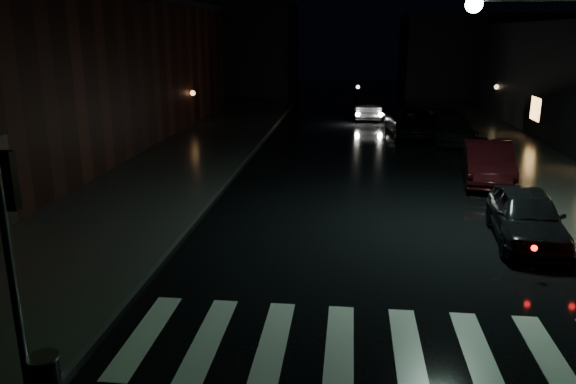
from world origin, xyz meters
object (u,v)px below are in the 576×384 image
(parked_car_b, at_px, (488,162))
(parked_car_d, at_px, (412,122))
(parked_car_a, at_px, (526,216))
(parked_car_c, at_px, (451,127))
(oncoming_car, at_px, (367,107))

(parked_car_b, xyz_separation_m, parked_car_d, (-1.80, 9.99, -0.05))
(parked_car_a, xyz_separation_m, parked_car_b, (0.40, 6.31, 0.06))
(parked_car_c, bearing_deg, oncoming_car, 116.91)
(parked_car_a, distance_m, parked_car_d, 16.36)
(parked_car_b, relative_size, parked_car_c, 0.94)
(parked_car_b, relative_size, parked_car_d, 0.91)
(parked_car_a, distance_m, parked_car_c, 14.65)
(parked_car_a, xyz_separation_m, parked_car_c, (0.40, 14.64, 0.02))
(parked_car_b, height_order, oncoming_car, parked_car_b)
(parked_car_b, bearing_deg, parked_car_c, 97.86)
(parked_car_d, bearing_deg, parked_car_c, -49.14)
(parked_car_c, bearing_deg, parked_car_a, -93.50)
(parked_car_b, height_order, parked_car_d, parked_car_b)
(oncoming_car, bearing_deg, parked_car_d, 109.89)
(parked_car_d, relative_size, oncoming_car, 1.13)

